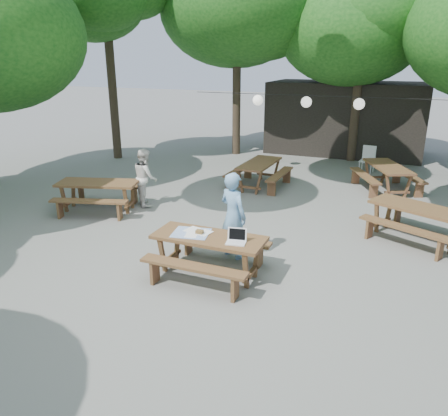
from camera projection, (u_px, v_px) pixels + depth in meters
ground at (247, 245)px, 9.17m from camera, size 80.00×80.00×0.00m
pavilion at (346, 118)px, 17.69m from camera, size 6.00×3.00×2.80m
main_picnic_table at (209, 255)px, 7.84m from camera, size 2.00×1.58×0.75m
picnic_table_nw at (99, 196)px, 11.16m from camera, size 2.28×2.07×0.75m
picnic_table_ne at (418, 223)px, 9.33m from camera, size 2.38×2.23×0.75m
picnic_table_far_w at (259, 174)px, 13.20m from camera, size 1.64×2.02×0.75m
picnic_table_far_e at (386, 177)px, 12.82m from camera, size 2.24×2.39×0.75m
woman at (233, 215)px, 8.41m from camera, size 0.74×0.63×1.71m
second_person at (145, 177)px, 11.45m from camera, size 0.91×0.92×1.50m
plastic_chair at (367, 165)px, 14.84m from camera, size 0.50×0.50×0.90m
laptop at (236, 239)px, 7.44m from camera, size 0.37×0.31×0.24m
tabletop_clutter at (193, 233)px, 7.83m from camera, size 0.74×0.66×0.08m
paper_lanterns at (307, 102)px, 13.68m from camera, size 9.00×0.34×0.38m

